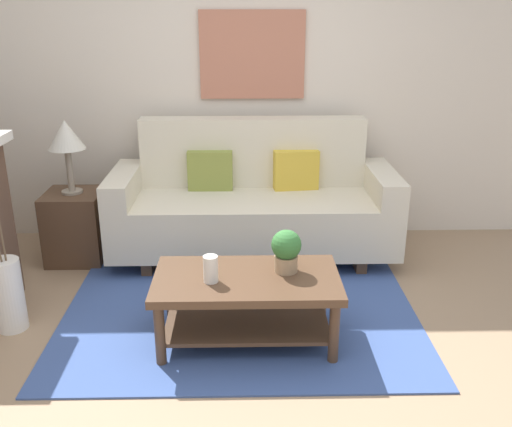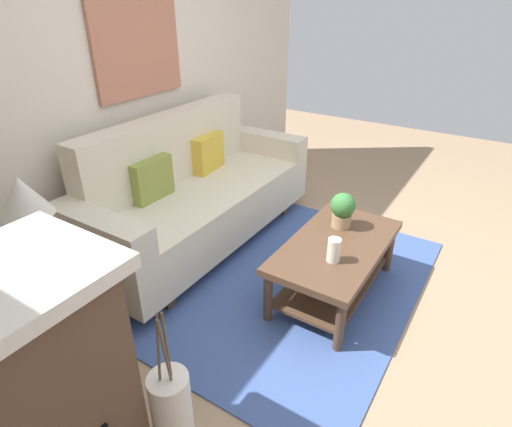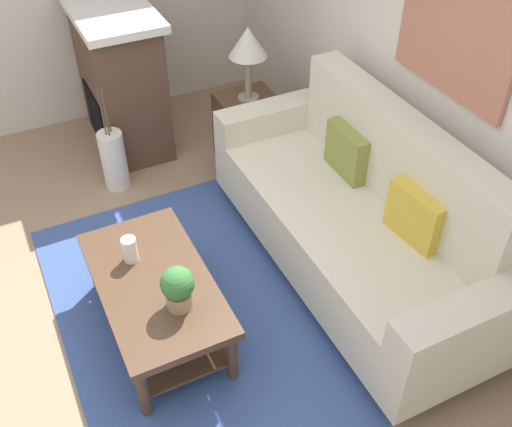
% 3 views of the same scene
% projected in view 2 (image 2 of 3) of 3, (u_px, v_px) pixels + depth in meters
% --- Properties ---
extents(ground_plane, '(9.12, 9.12, 0.00)m').
position_uv_depth(ground_plane, '(356.00, 306.00, 2.95)').
color(ground_plane, '#9E7F60').
extents(wall_back, '(5.12, 0.10, 2.70)m').
position_uv_depth(wall_back, '(125.00, 78.00, 3.27)').
color(wall_back, beige).
rests_on(wall_back, ground_plane).
extents(area_rug, '(2.33, 1.69, 0.01)m').
position_uv_depth(area_rug, '(293.00, 282.00, 3.18)').
color(area_rug, '#3D5693').
rests_on(area_rug, ground_plane).
extents(couch, '(2.23, 0.84, 1.08)m').
position_uv_depth(couch, '(196.00, 196.00, 3.53)').
color(couch, beige).
rests_on(couch, ground_plane).
extents(throw_pillow_olive, '(0.36, 0.12, 0.32)m').
position_uv_depth(throw_pillow_olive, '(151.00, 179.00, 3.22)').
color(throw_pillow_olive, olive).
rests_on(throw_pillow_olive, couch).
extents(throw_pillow_mustard, '(0.37, 0.16, 0.32)m').
position_uv_depth(throw_pillow_mustard, '(208.00, 153.00, 3.73)').
color(throw_pillow_mustard, gold).
rests_on(throw_pillow_mustard, couch).
extents(coffee_table, '(1.10, 0.60, 0.43)m').
position_uv_depth(coffee_table, '(335.00, 257.00, 2.93)').
color(coffee_table, '#513826').
rests_on(coffee_table, ground_plane).
extents(tabletop_vase, '(0.09, 0.09, 0.16)m').
position_uv_depth(tabletop_vase, '(334.00, 250.00, 2.65)').
color(tabletop_vase, white).
rests_on(tabletop_vase, coffee_table).
extents(potted_plant_tabletop, '(0.18, 0.18, 0.26)m').
position_uv_depth(potted_plant_tabletop, '(343.00, 209.00, 3.01)').
color(potted_plant_tabletop, tan).
rests_on(potted_plant_tabletop, coffee_table).
extents(side_table, '(0.44, 0.44, 0.56)m').
position_uv_depth(side_table, '(54.00, 307.00, 2.52)').
color(side_table, '#513826').
rests_on(side_table, ground_plane).
extents(table_lamp, '(0.28, 0.28, 0.57)m').
position_uv_depth(table_lamp, '(23.00, 201.00, 2.18)').
color(table_lamp, gray).
rests_on(table_lamp, side_table).
extents(floor_vase, '(0.19, 0.19, 0.47)m').
position_uv_depth(floor_vase, '(172.00, 414.00, 1.94)').
color(floor_vase, white).
rests_on(floor_vase, ground_plane).
extents(floor_vase_branch_a, '(0.02, 0.01, 0.36)m').
position_uv_depth(floor_vase_branch_a, '(166.00, 345.00, 1.75)').
color(floor_vase_branch_a, brown).
rests_on(floor_vase_branch_a, floor_vase).
extents(floor_vase_branch_b, '(0.04, 0.02, 0.36)m').
position_uv_depth(floor_vase_branch_b, '(158.00, 348.00, 1.74)').
color(floor_vase_branch_b, brown).
rests_on(floor_vase_branch_b, floor_vase).
extents(floor_vase_branch_c, '(0.04, 0.02, 0.36)m').
position_uv_depth(floor_vase_branch_c, '(165.00, 351.00, 1.72)').
color(floor_vase_branch_c, brown).
rests_on(floor_vase_branch_c, floor_vase).
extents(framed_painting, '(0.86, 0.03, 0.70)m').
position_uv_depth(framed_painting, '(138.00, 49.00, 3.22)').
color(framed_painting, '#B77056').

